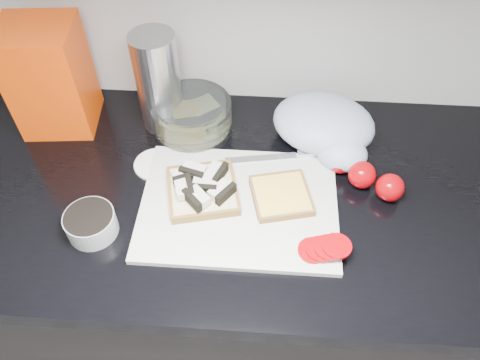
# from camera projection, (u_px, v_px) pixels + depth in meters

# --- Properties ---
(base_cabinet) EXTENTS (3.50, 0.60, 0.86)m
(base_cabinet) POSITION_uv_depth(u_px,v_px,m) (234.00, 289.00, 1.36)
(base_cabinet) COLOR black
(base_cabinet) RESTS_ON ground
(countertop) EXTENTS (3.50, 0.64, 0.04)m
(countertop) POSITION_uv_depth(u_px,v_px,m) (233.00, 191.00, 1.01)
(countertop) COLOR black
(countertop) RESTS_ON base_cabinet
(cutting_board) EXTENTS (0.40, 0.30, 0.01)m
(cutting_board) POSITION_uv_depth(u_px,v_px,m) (239.00, 205.00, 0.96)
(cutting_board) COLOR silver
(cutting_board) RESTS_ON countertop
(bread_left) EXTENTS (0.17, 0.17, 0.05)m
(bread_left) POSITION_uv_depth(u_px,v_px,m) (202.00, 188.00, 0.96)
(bread_left) COLOR beige
(bread_left) RESTS_ON cutting_board
(bread_right) EXTENTS (0.14, 0.14, 0.02)m
(bread_right) POSITION_uv_depth(u_px,v_px,m) (281.00, 195.00, 0.96)
(bread_right) COLOR beige
(bread_right) RESTS_ON cutting_board
(tomato_slices) EXTENTS (0.11, 0.08, 0.02)m
(tomato_slices) POSITION_uv_depth(u_px,v_px,m) (325.00, 248.00, 0.87)
(tomato_slices) COLOR #940308
(tomato_slices) RESTS_ON cutting_board
(knife) EXTENTS (0.23, 0.06, 0.01)m
(knife) POSITION_uv_depth(u_px,v_px,m) (292.00, 155.00, 1.04)
(knife) COLOR silver
(knife) RESTS_ON cutting_board
(seed_tub) EXTENTS (0.10, 0.10, 0.05)m
(seed_tub) POSITION_uv_depth(u_px,v_px,m) (91.00, 223.00, 0.90)
(seed_tub) COLOR #919696
(seed_tub) RESTS_ON countertop
(tub_lid) EXTENTS (0.11, 0.11, 0.01)m
(tub_lid) POSITION_uv_depth(u_px,v_px,m) (155.00, 164.00, 1.03)
(tub_lid) COLOR white
(tub_lid) RESTS_ON countertop
(glass_bowl) EXTENTS (0.19, 0.19, 0.08)m
(glass_bowl) POSITION_uv_depth(u_px,v_px,m) (192.00, 117.00, 1.08)
(glass_bowl) COLOR silver
(glass_bowl) RESTS_ON countertop
(bread_bag) EXTENTS (0.17, 0.16, 0.25)m
(bread_bag) POSITION_uv_depth(u_px,v_px,m) (50.00, 78.00, 1.04)
(bread_bag) COLOR red
(bread_bag) RESTS_ON countertop
(steel_canister) EXTENTS (0.10, 0.10, 0.24)m
(steel_canister) POSITION_uv_depth(u_px,v_px,m) (158.00, 83.00, 1.04)
(steel_canister) COLOR #AEADB2
(steel_canister) RESTS_ON countertop
(grocery_bag) EXTENTS (0.27, 0.25, 0.10)m
(grocery_bag) POSITION_uv_depth(u_px,v_px,m) (326.00, 127.00, 1.05)
(grocery_bag) COLOR silver
(grocery_bag) RESTS_ON countertop
(whole_tomatoes) EXTENTS (0.15, 0.13, 0.06)m
(whole_tomatoes) POSITION_uv_depth(u_px,v_px,m) (364.00, 174.00, 0.98)
(whole_tomatoes) COLOR #940308
(whole_tomatoes) RESTS_ON countertop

